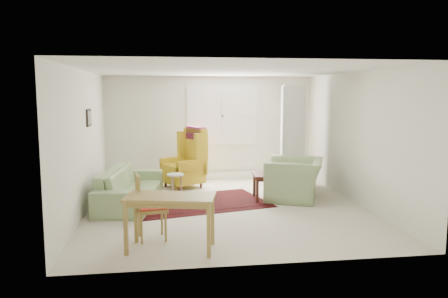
{
  "coord_description": "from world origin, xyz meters",
  "views": [
    {
      "loc": [
        -1.15,
        -7.78,
        2.09
      ],
      "look_at": [
        0.0,
        0.3,
        1.05
      ],
      "focal_mm": 35.0,
      "sensor_mm": 36.0,
      "label": 1
    }
  ],
  "objects": [
    {
      "name": "wingback_chair",
      "position": [
        -0.7,
        1.86,
        0.67
      ],
      "size": [
        1.1,
        1.09,
        1.35
      ],
      "primitive_type": null,
      "rotation": [
        0.0,
        0.0,
        -1.03
      ],
      "color": "gold",
      "rests_on": "ground"
    },
    {
      "name": "stool",
      "position": [
        -0.9,
        1.09,
        0.23
      ],
      "size": [
        0.38,
        0.38,
        0.46
      ],
      "primitive_type": null,
      "rotation": [
        0.0,
        0.0,
        -0.12
      ],
      "color": "white",
      "rests_on": "ground"
    },
    {
      "name": "room",
      "position": [
        0.02,
        0.21,
        1.26
      ],
      "size": [
        5.04,
        5.54,
        2.51
      ],
      "color": "beige",
      "rests_on": "ground"
    },
    {
      "name": "armchair",
      "position": [
        1.44,
        0.47,
        0.48
      ],
      "size": [
        1.46,
        1.54,
        0.96
      ],
      "primitive_type": "imported",
      "rotation": [
        0.0,
        0.0,
        -1.95
      ],
      "color": "#89A46D",
      "rests_on": "ground"
    },
    {
      "name": "sofa",
      "position": [
        -1.76,
        0.51,
        0.47
      ],
      "size": [
        1.22,
        2.43,
        0.94
      ],
      "primitive_type": "imported",
      "rotation": [
        0.0,
        0.0,
        1.43
      ],
      "color": "#89A46D",
      "rests_on": "ground"
    },
    {
      "name": "desk",
      "position": [
        -1.06,
        -2.07,
        0.37
      ],
      "size": [
        1.28,
        0.82,
        0.75
      ],
      "primitive_type": null,
      "rotation": [
        0.0,
        0.0,
        -0.21
      ],
      "color": "#A78B43",
      "rests_on": "ground"
    },
    {
      "name": "desk_chair",
      "position": [
        -1.32,
        -1.6,
        0.48
      ],
      "size": [
        0.48,
        0.48,
        0.96
      ],
      "primitive_type": null,
      "rotation": [
        0.0,
        0.0,
        1.73
      ],
      "color": "#A78B43",
      "rests_on": "ground"
    },
    {
      "name": "cabinet",
      "position": [
        1.68,
        1.42,
        1.13
      ],
      "size": [
        0.66,
        0.99,
        2.27
      ],
      "primitive_type": null,
      "rotation": [
        0.0,
        0.0,
        -0.22
      ],
      "color": "silver",
      "rests_on": "ground"
    },
    {
      "name": "rug",
      "position": [
        -0.49,
        0.38,
        0.01
      ],
      "size": [
        2.88,
        2.19,
        0.03
      ],
      "primitive_type": null,
      "rotation": [
        0.0,
        0.0,
        0.23
      ],
      "color": "black",
      "rests_on": "ground"
    },
    {
      "name": "coffee_table",
      "position": [
        0.93,
        0.5,
        0.26
      ],
      "size": [
        0.69,
        0.69,
        0.52
      ],
      "primitive_type": null,
      "rotation": [
        0.0,
        0.0,
        -0.1
      ],
      "color": "#451B15",
      "rests_on": "ground"
    }
  ]
}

